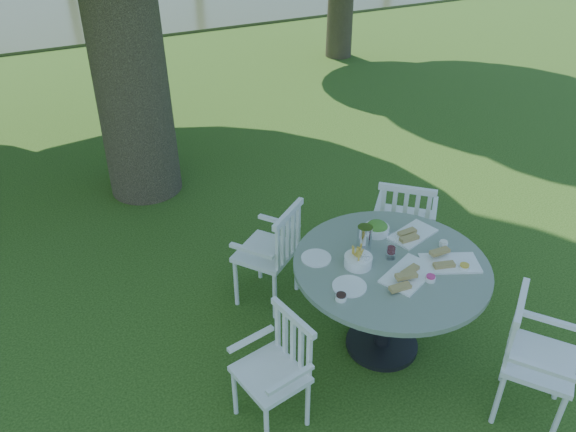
% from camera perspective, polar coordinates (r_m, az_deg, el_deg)
% --- Properties ---
extents(ground, '(140.00, 140.00, 0.00)m').
position_cam_1_polar(ground, '(4.82, 1.08, -9.71)').
color(ground, '#19380B').
rests_on(ground, ground).
extents(table, '(1.40, 1.40, 0.81)m').
position_cam_1_polar(table, '(4.16, 10.26, -6.44)').
color(table, black).
rests_on(table, ground).
extents(chair_ne, '(0.66, 0.66, 0.95)m').
position_cam_1_polar(chair_ne, '(5.03, 11.72, -0.41)').
color(chair_ne, white).
rests_on(chair_ne, ground).
extents(chair_nw, '(0.64, 0.63, 0.93)m').
position_cam_1_polar(chair_nw, '(4.60, -1.22, -3.30)').
color(chair_nw, white).
rests_on(chair_nw, ground).
extents(chair_sw, '(0.47, 0.49, 0.84)m').
position_cam_1_polar(chair_sw, '(3.75, -0.75, -14.60)').
color(chair_sw, white).
rests_on(chair_sw, ground).
extents(chair_se, '(0.64, 0.63, 0.92)m').
position_cam_1_polar(chair_se, '(4.06, 23.10, -12.35)').
color(chair_se, white).
rests_on(chair_se, ground).
extents(tableware, '(1.16, 0.84, 0.22)m').
position_cam_1_polar(tableware, '(4.09, 9.64, -3.66)').
color(tableware, white).
rests_on(tableware, table).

